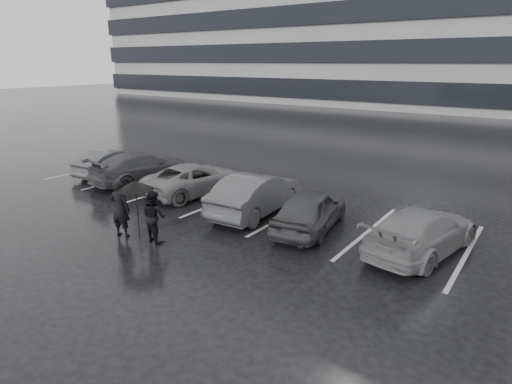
{
  "coord_description": "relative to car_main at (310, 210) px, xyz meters",
  "views": [
    {
      "loc": [
        7.67,
        -9.46,
        5.03
      ],
      "look_at": [
        0.25,
        1.0,
        1.1
      ],
      "focal_mm": 30.0,
      "sensor_mm": 36.0,
      "label": 1
    }
  ],
  "objects": [
    {
      "name": "car_main",
      "position": [
        0.0,
        0.0,
        0.0
      ],
      "size": [
        2.06,
        3.91,
        1.27
      ],
      "primitive_type": "imported",
      "rotation": [
        0.0,
        0.0,
        3.3
      ],
      "color": "black",
      "rests_on": "ground"
    },
    {
      "name": "car_west_c",
      "position": [
        -8.58,
        0.63,
        0.02
      ],
      "size": [
        2.36,
        4.68,
        1.3
      ],
      "primitive_type": "imported",
      "rotation": [
        0.0,
        0.0,
        3.02
      ],
      "color": "black",
      "rests_on": "ground"
    },
    {
      "name": "stall_stripes",
      "position": [
        -2.63,
        0.82,
        -0.63
      ],
      "size": [
        19.72,
        5.0,
        0.0
      ],
      "color": "#A4A4A7",
      "rests_on": "ground"
    },
    {
      "name": "car_west_d",
      "position": [
        -10.63,
        0.65,
        -0.03
      ],
      "size": [
        1.64,
        3.76,
        1.2
      ],
      "primitive_type": "imported",
      "rotation": [
        0.0,
        0.0,
        3.24
      ],
      "color": "#2A2A2C",
      "rests_on": "ground"
    },
    {
      "name": "ground",
      "position": [
        -1.83,
        -1.68,
        -0.63
      ],
      "size": [
        160.0,
        160.0,
        0.0
      ],
      "primitive_type": "plane",
      "color": "black",
      "rests_on": "ground"
    },
    {
      "name": "umbrella",
      "position": [
        -3.77,
        -3.56,
        1.0
      ],
      "size": [
        1.06,
        1.06,
        1.79
      ],
      "color": "black",
      "rests_on": "ground"
    },
    {
      "name": "car_west_a",
      "position": [
        -2.24,
        0.25,
        0.07
      ],
      "size": [
        1.82,
        4.36,
        1.4
      ],
      "primitive_type": "imported",
      "rotation": [
        0.0,
        0.0,
        3.22
      ],
      "color": "#2A2A2C",
      "rests_on": "ground"
    },
    {
      "name": "pedestrian_left",
      "position": [
        -4.32,
        -3.75,
        0.23
      ],
      "size": [
        0.71,
        0.56,
        1.73
      ],
      "primitive_type": "imported",
      "rotation": [
        0.0,
        0.0,
        3.39
      ],
      "color": "black",
      "rests_on": "ground"
    },
    {
      "name": "car_west_b",
      "position": [
        -5.54,
        0.75,
        -0.04
      ],
      "size": [
        2.46,
        4.5,
        1.2
      ],
      "primitive_type": "imported",
      "rotation": [
        0.0,
        0.0,
        3.03
      ],
      "color": "#4F4F51",
      "rests_on": "ground"
    },
    {
      "name": "car_east",
      "position": [
        3.28,
        0.29,
        -0.01
      ],
      "size": [
        2.47,
        4.51,
        1.24
      ],
      "primitive_type": "imported",
      "rotation": [
        0.0,
        0.0,
        2.96
      ],
      "color": "#4F4F51",
      "rests_on": "ground"
    },
    {
      "name": "pedestrian_right",
      "position": [
        -3.24,
        -3.42,
        0.13
      ],
      "size": [
        0.81,
        0.67,
        1.53
      ],
      "primitive_type": "imported",
      "rotation": [
        0.0,
        0.0,
        3.01
      ],
      "color": "black",
      "rests_on": "ground"
    }
  ]
}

